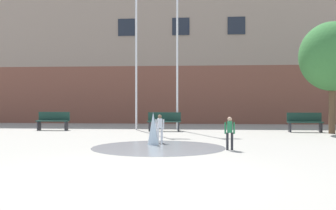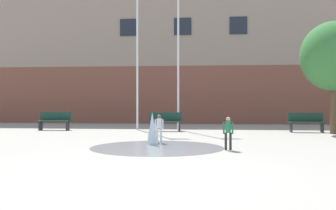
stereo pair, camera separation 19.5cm
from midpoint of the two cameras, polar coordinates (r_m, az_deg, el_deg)
ground_plane at (r=7.85m, az=-5.68°, el=-10.15°), size 100.00×100.00×0.00m
library_building at (r=28.16m, az=2.00°, el=6.01°), size 36.00×6.05×8.24m
splash_fountain at (r=12.78m, az=-2.25°, el=-4.68°), size 4.20×4.20×1.09m
park_bench_under_right_flagpole at (r=20.45m, az=-16.60°, el=-2.18°), size 1.60×0.44×0.91m
park_bench_near_trashcan at (r=18.99m, az=-0.85°, el=-2.37°), size 1.60×0.44×0.91m
park_bench_far_right at (r=19.43m, az=18.97°, el=-2.33°), size 1.60×0.44×0.91m
child_running at (r=11.82m, az=8.48°, el=-3.70°), size 0.31×0.23×0.99m
child_with_pink_shirt at (r=13.64m, az=-1.61°, el=-3.12°), size 0.31×0.24×0.99m
flagpole_left at (r=20.09m, az=-4.83°, el=8.82°), size 0.80×0.10×8.17m
flagpole_right at (r=19.82m, az=1.15°, el=8.37°), size 0.80×0.10×7.80m
street_tree_near_building at (r=19.08m, az=22.46°, el=6.50°), size 2.91×2.91×5.00m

